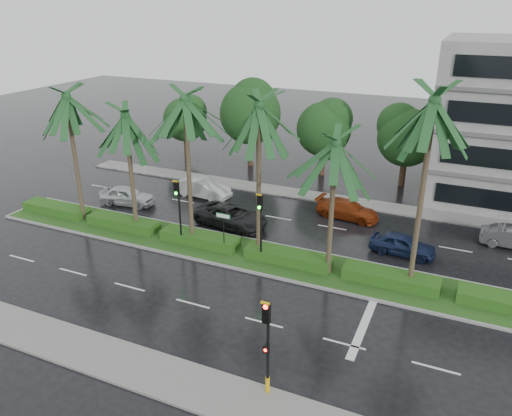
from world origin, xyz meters
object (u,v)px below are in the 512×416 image
at_px(car_blue, 403,244).
at_px(car_darkgrey, 231,216).
at_px(signal_near, 267,344).
at_px(car_silver, 127,196).
at_px(signal_median_left, 178,203).
at_px(street_sign, 223,223).
at_px(car_red, 347,209).
at_px(car_white, 203,188).

bearing_deg(car_blue, car_darkgrey, 96.78).
relative_size(signal_near, car_blue, 1.10).
distance_m(car_silver, car_darkgrey, 9.00).
xyz_separation_m(signal_median_left, car_blue, (13.00, 4.69, -2.33)).
relative_size(street_sign, car_red, 0.58).
xyz_separation_m(signal_median_left, car_silver, (-7.50, 4.40, -2.28)).
relative_size(car_silver, car_white, 0.93).
xyz_separation_m(car_silver, car_white, (4.50, 3.75, 0.03)).
bearing_deg(car_blue, street_sign, 118.13).
bearing_deg(signal_median_left, car_blue, 19.82).
xyz_separation_m(street_sign, car_blue, (10.00, 4.50, -1.45)).
xyz_separation_m(signal_near, car_silver, (-17.50, 14.09, -1.78)).
relative_size(signal_median_left, car_blue, 1.10).
xyz_separation_m(car_white, car_red, (11.50, 0.60, -0.09)).
relative_size(signal_median_left, car_silver, 1.03).
distance_m(car_white, car_red, 11.52).
distance_m(car_silver, car_white, 5.86).
height_order(signal_near, car_red, signal_near).
xyz_separation_m(car_darkgrey, car_blue, (11.50, 0.58, -0.06)).
xyz_separation_m(street_sign, car_red, (5.50, 8.57, -1.47)).
bearing_deg(car_darkgrey, car_white, 56.99).
height_order(signal_near, car_darkgrey, signal_near).
height_order(car_darkgrey, car_blue, car_darkgrey).
distance_m(car_white, car_darkgrey, 6.05).
distance_m(street_sign, car_white, 10.07).
xyz_separation_m(signal_near, street_sign, (-7.00, 9.87, -0.38)).
xyz_separation_m(signal_median_left, car_white, (-3.00, 8.15, -2.25)).
height_order(car_silver, car_blue, car_silver).
height_order(signal_median_left, car_darkgrey, signal_median_left).
bearing_deg(car_red, signal_near, -168.33).
height_order(car_red, car_blue, car_blue).
distance_m(signal_median_left, car_silver, 8.99).
distance_m(street_sign, car_red, 10.29).
xyz_separation_m(signal_near, car_white, (-13.00, 17.84, -1.76)).
xyz_separation_m(signal_near, car_blue, (3.00, 14.37, -1.83)).
bearing_deg(signal_median_left, street_sign, 3.47).
relative_size(car_silver, car_blue, 1.07).
relative_size(street_sign, car_darkgrey, 0.49).
height_order(signal_median_left, street_sign, signal_median_left).
relative_size(car_white, car_red, 1.00).
distance_m(signal_near, car_darkgrey, 16.30).
relative_size(signal_median_left, street_sign, 1.68).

